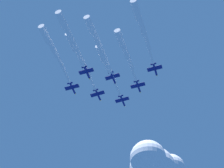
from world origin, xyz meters
name	(u,v)px	position (x,y,z in m)	size (l,w,h in m)	color
jet_lead	(108,66)	(-12.18, 1.49, 149.99)	(47.28, 16.24, 3.73)	navy
jet_port_inner	(79,56)	(-21.20, 16.06, 148.89)	(50.52, 17.10, 3.79)	navy
jet_starboard_inner	(125,51)	(-23.13, -9.01, 148.32)	(45.42, 15.21, 3.72)	navy
jet_port_mid	(97,40)	(-31.36, 5.57, 149.21)	(47.45, 16.11, 3.82)	navy
jet_starboard_mid	(53,49)	(-27.55, 29.41, 148.37)	(49.63, 16.04, 3.75)	navy
jet_port_outer	(142,26)	(-38.57, -18.42, 147.93)	(50.40, 15.86, 3.74)	navy
jet_starboard_outer	(69,34)	(-37.30, 19.24, 147.10)	(45.94, 15.50, 3.73)	navy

